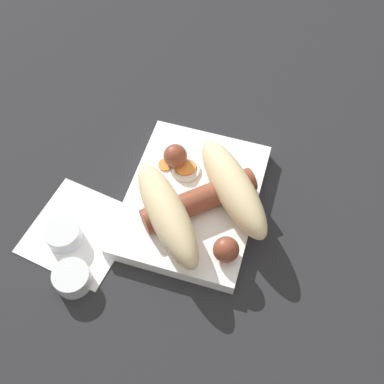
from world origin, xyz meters
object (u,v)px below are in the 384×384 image
object	(u,v)px
food_tray	(192,200)
sausage	(199,200)
condiment_cup_near	(64,235)
bread_roll	(201,201)
condiment_cup_far	(72,279)

from	to	relation	value
food_tray	sausage	size ratio (longest dim) A/B	1.48
sausage	condiment_cup_near	xyz separation A→B (m)	(0.09, -0.16, -0.03)
sausage	bread_roll	bearing A→B (deg)	27.74
food_tray	bread_roll	size ratio (longest dim) A/B	1.04
food_tray	condiment_cup_near	size ratio (longest dim) A/B	4.73
bread_roll	condiment_cup_far	distance (m)	0.19
condiment_cup_near	condiment_cup_far	size ratio (longest dim) A/B	1.00
bread_roll	sausage	world-z (taller)	bread_roll
food_tray	condiment_cup_far	bearing A→B (deg)	-35.94
condiment_cup_near	condiment_cup_far	world-z (taller)	same
sausage	condiment_cup_near	world-z (taller)	sausage
food_tray	condiment_cup_near	distance (m)	0.18
condiment_cup_far	bread_roll	bearing A→B (deg)	135.77
sausage	condiment_cup_near	distance (m)	0.19
sausage	condiment_cup_far	world-z (taller)	sausage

